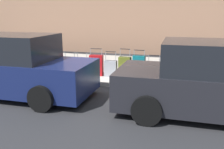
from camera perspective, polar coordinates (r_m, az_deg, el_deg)
ground_plane at (r=7.81m, az=-4.86°, el=-2.63°), size 40.00×40.00×0.00m
sidewalk_curb at (r=10.10m, az=-0.00°, el=1.69°), size 18.00×5.00×0.14m
suitcase_red_0 at (r=7.99m, az=20.25°, el=0.67°), size 0.50×0.26×0.96m
suitcase_black_1 at (r=7.97m, az=16.56°, el=0.25°), size 0.37×0.25×0.61m
suitcase_navy_2 at (r=8.01m, az=13.21°, el=0.56°), size 0.42×0.24×0.87m
suitcase_maroon_3 at (r=8.07m, az=9.76°, el=0.83°), size 0.42×0.20×0.81m
suitcase_teal_4 at (r=8.10m, az=6.34°, el=1.77°), size 0.42×0.23×0.97m
suitcase_olive_5 at (r=8.22m, az=3.04°, el=1.76°), size 0.42×0.28×0.98m
suitcase_silver_6 at (r=8.32m, az=-0.30°, el=1.46°), size 0.42×0.23×0.88m
suitcase_red_7 at (r=8.46m, az=-3.70°, el=2.20°), size 0.47×0.24×0.96m
suitcase_black_8 at (r=8.63m, az=-6.98°, el=1.80°), size 0.41×0.25×0.80m
suitcase_navy_9 at (r=8.85m, az=-9.83°, el=2.05°), size 0.42×0.23×0.79m
suitcase_maroon_10 at (r=9.00m, az=-13.06°, el=2.16°), size 0.49×0.27×0.65m
fire_hydrant at (r=9.49m, az=-18.09°, el=2.99°), size 0.39×0.21×0.74m
bollard_post at (r=9.80m, az=-22.36°, el=3.38°), size 0.11×0.11×0.91m
parked_car_charcoal_0 at (r=5.85m, az=22.48°, el=-1.53°), size 4.25×2.12×1.67m
parked_car_navy_1 at (r=7.30m, az=-22.65°, el=1.56°), size 4.63×1.97×1.71m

